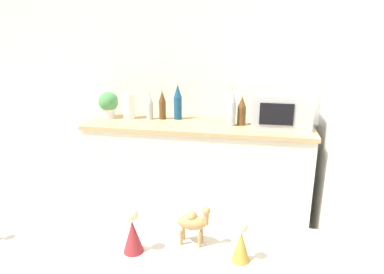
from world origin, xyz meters
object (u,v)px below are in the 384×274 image
back_bottle_0 (150,106)px  wise_man_figurine_purple (133,233)px  potted_plant (109,103)px  back_bottle_4 (162,105)px  paper_towel_roll (129,106)px  back_bottle_2 (242,111)px  back_bottle_1 (178,102)px  wise_man_figurine_crimson (241,244)px  camel_figurine (193,222)px  microwave (281,110)px  back_bottle_3 (232,108)px

back_bottle_0 → wise_man_figurine_purple: back_bottle_0 is taller
potted_plant → back_bottle_4: (0.50, 0.04, -0.00)m
paper_towel_roll → back_bottle_2: (1.02, -0.04, 0.00)m
back_bottle_1 → wise_man_figurine_crimson: (0.67, -1.96, -0.07)m
wise_man_figurine_purple → back_bottle_2: bearing=81.6°
potted_plant → camel_figurine: size_ratio=1.55×
back_bottle_2 → wise_man_figurine_purple: (-0.28, -1.88, -0.03)m
back_bottle_1 → camel_figurine: size_ratio=2.10×
potted_plant → microwave: bearing=-0.3°
back_bottle_4 → wise_man_figurine_purple: (0.44, -1.96, -0.03)m
paper_towel_roll → back_bottle_2: bearing=-2.3°
paper_towel_roll → back_bottle_0: (0.19, 0.01, -0.00)m
microwave → back_bottle_2: size_ratio=1.89×
back_bottle_3 → back_bottle_4: size_ratio=1.20×
paper_towel_roll → camel_figurine: (0.94, -1.83, -0.00)m
back_bottle_4 → camel_figurine: back_bottle_4 is taller
potted_plant → back_bottle_4: bearing=4.1°
potted_plant → camel_figurine: 2.16m
potted_plant → back_bottle_1: back_bottle_1 is taller
back_bottle_4 → wise_man_figurine_crimson: 2.10m
back_bottle_2 → back_bottle_0: bearing=176.5°
potted_plant → back_bottle_2: (1.22, -0.04, -0.01)m
camel_figurine → back_bottle_1: bearing=104.7°
back_bottle_3 → potted_plant: bearing=176.2°
back_bottle_3 → back_bottle_0: bearing=173.5°
back_bottle_3 → back_bottle_4: back_bottle_3 is taller
back_bottle_0 → back_bottle_1: bearing=11.8°
back_bottle_0 → microwave: bearing=-0.8°
camel_figurine → back_bottle_3: bearing=90.0°
back_bottle_1 → back_bottle_2: 0.59m
camel_figurine → wise_man_figurine_purple: wise_man_figurine_purple is taller
back_bottle_0 → back_bottle_2: back_bottle_2 is taller
back_bottle_4 → back_bottle_0: bearing=-166.2°
wise_man_figurine_crimson → back_bottle_4: bearing=112.7°
back_bottle_2 → wise_man_figurine_crimson: (0.09, -1.86, -0.03)m
camel_figurine → paper_towel_roll: bearing=117.1°
potted_plant → wise_man_figurine_purple: (0.94, -1.92, -0.04)m
paper_towel_roll → wise_man_figurine_purple: paper_towel_roll is taller
back_bottle_3 → wise_man_figurine_crimson: bearing=-84.5°
back_bottle_4 → wise_man_figurine_purple: size_ratio=1.60×
back_bottle_4 → wise_man_figurine_purple: bearing=-77.4°
back_bottle_2 → potted_plant: bearing=178.0°
paper_towel_roll → wise_man_figurine_crimson: bearing=-59.6°
paper_towel_roll → wise_man_figurine_purple: size_ratio=1.40×
back_bottle_2 → back_bottle_3: (-0.08, -0.03, 0.03)m
potted_plant → back_bottle_2: bearing=-2.0°
paper_towel_roll → wise_man_figurine_purple: (0.74, -1.92, -0.02)m
back_bottle_4 → back_bottle_1: bearing=10.2°
wise_man_figurine_crimson → back_bottle_3: bearing=95.5°
back_bottle_2 → back_bottle_4: (-0.72, 0.08, 0.01)m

